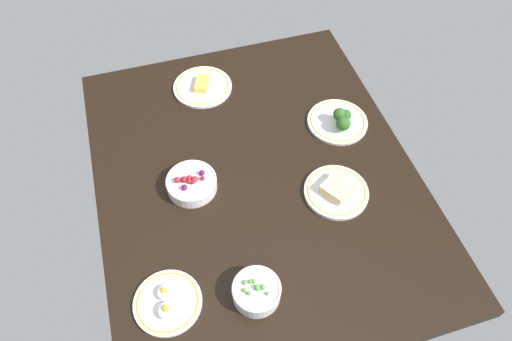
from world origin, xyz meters
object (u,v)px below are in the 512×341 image
at_px(bowl_peas, 256,291).
at_px(plate_cheese, 203,86).
at_px(plate_broccoli, 339,121).
at_px(plate_eggs, 167,302).
at_px(plate_sandwich, 336,191).
at_px(bowl_berries, 192,183).

relative_size(bowl_peas, plate_cheese, 0.61).
bearing_deg(plate_broccoli, plate_eggs, -55.83).
distance_m(bowl_peas, plate_sandwich, 0.43).
distance_m(plate_cheese, plate_sandwich, 0.67).
distance_m(plate_eggs, plate_broccoli, 0.85).
height_order(plate_eggs, plate_broccoli, plate_broccoli).
height_order(bowl_peas, plate_cheese, bowl_peas).
xyz_separation_m(plate_cheese, plate_eggs, (0.80, -0.28, 0.00)).
bearing_deg(bowl_peas, bowl_berries, -166.81).
relative_size(bowl_berries, plate_sandwich, 0.79).
bearing_deg(bowl_berries, plate_eggs, -22.04).
height_order(plate_cheese, plate_sandwich, plate_sandwich).
height_order(plate_sandwich, plate_eggs, plate_eggs).
bearing_deg(plate_eggs, plate_cheese, 160.69).
bearing_deg(plate_sandwich, plate_broccoli, 156.06).
bearing_deg(bowl_peas, plate_sandwich, 126.44).
distance_m(plate_sandwich, plate_broccoli, 0.30).
relative_size(bowl_peas, plate_eggs, 0.72).
relative_size(bowl_berries, plate_cheese, 0.73).
relative_size(plate_sandwich, plate_eggs, 1.09).
xyz_separation_m(plate_sandwich, plate_eggs, (0.21, -0.58, -0.00)).
height_order(bowl_berries, plate_sandwich, bowl_berries).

